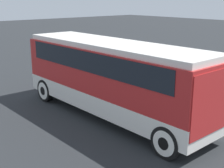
% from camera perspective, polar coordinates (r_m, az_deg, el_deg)
% --- Properties ---
extents(ground_plane, '(120.00, 120.00, 0.00)m').
position_cam_1_polar(ground_plane, '(13.86, 0.00, -5.89)').
color(ground_plane, '#26282B').
extents(tour_bus, '(9.73, 2.60, 3.28)m').
position_cam_1_polar(tour_bus, '(13.19, 0.28, 2.01)').
color(tour_bus, silver).
rests_on(tour_bus, ground_plane).
extents(parked_car_mid, '(4.15, 1.87, 1.37)m').
position_cam_1_polar(parked_car_mid, '(21.59, 3.84, 3.82)').
color(parked_car_mid, '#7A6B5B').
rests_on(parked_car_mid, ground_plane).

